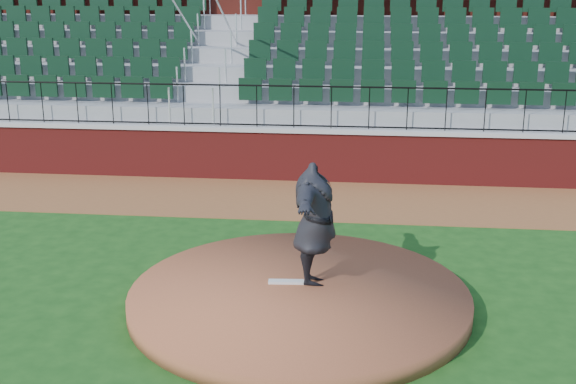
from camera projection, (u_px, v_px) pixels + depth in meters
The scene contains 10 objects.
ground at pixel (278, 300), 11.19m from camera, with size 90.00×90.00×0.00m, color #164313.
warning_track at pixel (306, 198), 16.34m from camera, with size 34.00×3.20×0.01m, color brown.
field_wall at pixel (312, 156), 17.70m from camera, with size 34.00×0.35×1.20m, color maroon.
wall_cap at pixel (312, 130), 17.51m from camera, with size 34.00×0.45×0.10m, color #B7B7B7.
wall_railing at pixel (313, 107), 17.36m from camera, with size 34.00×0.05×1.00m, color black, non-canonical shape.
seating_stands at pixel (320, 72), 19.82m from camera, with size 34.00×5.10×4.60m, color gray, non-canonical shape.
concourse_wall at pixel (326, 46), 22.36m from camera, with size 34.00×0.50×5.50m, color maroon.
pitchers_mound at pixel (299, 298), 10.98m from camera, with size 5.13×5.13×0.25m, color brown.
pitching_rubber at pixel (286, 282), 11.21m from camera, with size 0.55×0.14×0.04m, color silver.
pitcher at pixel (315, 224), 10.94m from camera, with size 2.35×0.64×1.92m, color black.
Camera 1 is at (1.25, -10.19, 4.76)m, focal length 45.39 mm.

